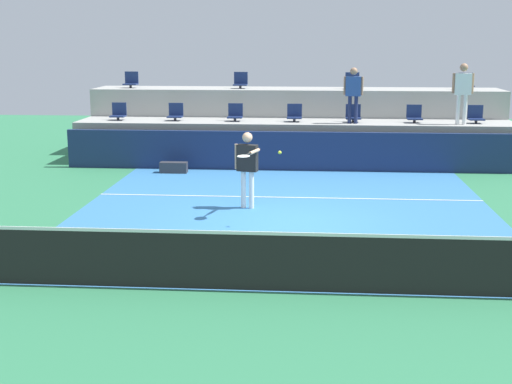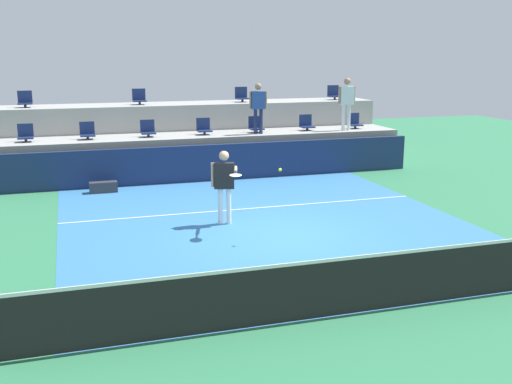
# 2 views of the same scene
# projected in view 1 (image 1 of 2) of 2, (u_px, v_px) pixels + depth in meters

# --- Properties ---
(ground_plane) EXTENTS (40.00, 40.00, 0.00)m
(ground_plane) POSITION_uv_depth(u_px,v_px,m) (284.00, 223.00, 14.36)
(ground_plane) COLOR #2D754C
(court_inner_paint) EXTENTS (9.00, 10.00, 0.01)m
(court_inner_paint) POSITION_uv_depth(u_px,v_px,m) (286.00, 212.00, 15.33)
(court_inner_paint) COLOR teal
(court_inner_paint) RESTS_ON ground_plane
(court_service_line) EXTENTS (9.00, 0.06, 0.00)m
(court_service_line) POSITION_uv_depth(u_px,v_px,m) (288.00, 197.00, 16.70)
(court_service_line) COLOR white
(court_service_line) RESTS_ON ground_plane
(tennis_net) EXTENTS (10.48, 0.08, 1.07)m
(tennis_net) POSITION_uv_depth(u_px,v_px,m) (273.00, 260.00, 10.36)
(tennis_net) COLOR black
(tennis_net) RESTS_ON ground_plane
(sponsor_backboard) EXTENTS (13.00, 0.16, 1.10)m
(sponsor_backboard) POSITION_uv_depth(u_px,v_px,m) (293.00, 151.00, 20.09)
(sponsor_backboard) COLOR navy
(sponsor_backboard) RESTS_ON ground_plane
(seating_tier_lower) EXTENTS (13.00, 1.80, 1.25)m
(seating_tier_lower) POSITION_uv_depth(u_px,v_px,m) (294.00, 142.00, 21.34)
(seating_tier_lower) COLOR #9E9E99
(seating_tier_lower) RESTS_ON ground_plane
(seating_tier_upper) EXTENTS (13.00, 1.80, 2.10)m
(seating_tier_upper) POSITION_uv_depth(u_px,v_px,m) (296.00, 121.00, 23.01)
(seating_tier_upper) COLOR #9E9E99
(seating_tier_upper) RESTS_ON ground_plane
(stadium_chair_lower_far_left) EXTENTS (0.44, 0.40, 0.52)m
(stadium_chair_lower_far_left) POSITION_uv_depth(u_px,v_px,m) (119.00, 113.00, 21.52)
(stadium_chair_lower_far_left) COLOR #2D2D33
(stadium_chair_lower_far_left) RESTS_ON seating_tier_lower
(stadium_chair_lower_left) EXTENTS (0.44, 0.40, 0.52)m
(stadium_chair_lower_left) POSITION_uv_depth(u_px,v_px,m) (176.00, 113.00, 21.38)
(stadium_chair_lower_left) COLOR #2D2D33
(stadium_chair_lower_left) RESTS_ON seating_tier_lower
(stadium_chair_lower_mid_left) EXTENTS (0.44, 0.40, 0.52)m
(stadium_chair_lower_mid_left) POSITION_uv_depth(u_px,v_px,m) (235.00, 114.00, 21.24)
(stadium_chair_lower_mid_left) COLOR #2D2D33
(stadium_chair_lower_mid_left) RESTS_ON seating_tier_lower
(stadium_chair_lower_center) EXTENTS (0.44, 0.40, 0.52)m
(stadium_chair_lower_center) POSITION_uv_depth(u_px,v_px,m) (294.00, 114.00, 21.10)
(stadium_chair_lower_center) COLOR #2D2D33
(stadium_chair_lower_center) RESTS_ON seating_tier_lower
(stadium_chair_lower_mid_right) EXTENTS (0.44, 0.40, 0.52)m
(stadium_chair_lower_mid_right) POSITION_uv_depth(u_px,v_px,m) (353.00, 115.00, 20.96)
(stadium_chair_lower_mid_right) COLOR #2D2D33
(stadium_chair_lower_mid_right) RESTS_ON seating_tier_lower
(stadium_chair_lower_right) EXTENTS (0.44, 0.40, 0.52)m
(stadium_chair_lower_right) POSITION_uv_depth(u_px,v_px,m) (414.00, 115.00, 20.82)
(stadium_chair_lower_right) COLOR #2D2D33
(stadium_chair_lower_right) RESTS_ON seating_tier_lower
(stadium_chair_lower_far_right) EXTENTS (0.44, 0.40, 0.52)m
(stadium_chair_lower_far_right) POSITION_uv_depth(u_px,v_px,m) (476.00, 116.00, 20.69)
(stadium_chair_lower_far_right) COLOR #2D2D33
(stadium_chair_lower_far_right) RESTS_ON seating_tier_lower
(stadium_chair_upper_far_left) EXTENTS (0.44, 0.40, 0.52)m
(stadium_chair_upper_far_left) POSITION_uv_depth(u_px,v_px,m) (131.00, 81.00, 23.09)
(stadium_chair_upper_far_left) COLOR #2D2D33
(stadium_chair_upper_far_left) RESTS_ON seating_tier_upper
(stadium_chair_upper_left) EXTENTS (0.44, 0.40, 0.52)m
(stadium_chair_upper_left) POSITION_uv_depth(u_px,v_px,m) (241.00, 82.00, 22.81)
(stadium_chair_upper_left) COLOR #2D2D33
(stadium_chair_upper_left) RESTS_ON seating_tier_upper
(stadium_chair_upper_right) EXTENTS (0.44, 0.40, 0.52)m
(stadium_chair_upper_right) POSITION_uv_depth(u_px,v_px,m) (352.00, 82.00, 22.53)
(stadium_chair_upper_right) COLOR #2D2D33
(stadium_chair_upper_right) RESTS_ON seating_tier_upper
(stadium_chair_upper_far_right) EXTENTS (0.44, 0.40, 0.52)m
(stadium_chair_upper_far_right) POSITION_uv_depth(u_px,v_px,m) (466.00, 83.00, 22.26)
(stadium_chair_upper_far_right) COLOR #2D2D33
(stadium_chair_upper_far_right) RESTS_ON seating_tier_upper
(tennis_player) EXTENTS (0.58, 1.28, 1.68)m
(tennis_player) POSITION_uv_depth(u_px,v_px,m) (247.00, 162.00, 15.43)
(tennis_player) COLOR white
(tennis_player) RESTS_ON ground_plane
(spectator_leaning_on_rail) EXTENTS (0.57, 0.25, 1.61)m
(spectator_leaning_on_rail) POSITION_uv_depth(u_px,v_px,m) (353.00, 90.00, 20.44)
(spectator_leaning_on_rail) COLOR navy
(spectator_leaning_on_rail) RESTS_ON seating_tier_lower
(spectator_in_white) EXTENTS (0.60, 0.24, 1.73)m
(spectator_in_white) POSITION_uv_depth(u_px,v_px,m) (463.00, 88.00, 20.17)
(spectator_in_white) COLOR white
(spectator_in_white) RESTS_ON seating_tier_lower
(tennis_ball) EXTENTS (0.07, 0.07, 0.07)m
(tennis_ball) POSITION_uv_depth(u_px,v_px,m) (280.00, 152.00, 13.80)
(tennis_ball) COLOR #CCE033
(equipment_bag) EXTENTS (0.76, 0.28, 0.30)m
(equipment_bag) POSITION_uv_depth(u_px,v_px,m) (174.00, 167.00, 19.78)
(equipment_bag) COLOR #333338
(equipment_bag) RESTS_ON ground_plane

